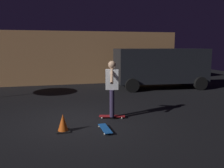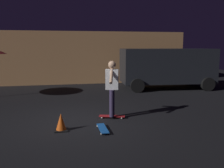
# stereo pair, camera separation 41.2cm
# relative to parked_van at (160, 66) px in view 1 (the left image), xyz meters

# --- Properties ---
(ground_plane) EXTENTS (28.00, 28.00, 0.00)m
(ground_plane) POSITION_rel_parked_van_xyz_m (-4.93, -4.77, -1.16)
(ground_plane) COLOR black
(low_building) EXTENTS (12.93, 3.01, 2.99)m
(low_building) POSITION_rel_parked_van_xyz_m (-4.45, 3.80, 0.33)
(low_building) COLOR tan
(low_building) RESTS_ON ground_plane
(parked_van) EXTENTS (4.74, 2.52, 2.03)m
(parked_van) POSITION_rel_parked_van_xyz_m (0.00, 0.00, 0.00)
(parked_van) COLOR black
(parked_van) RESTS_ON ground_plane
(skateboard_ridden) EXTENTS (0.81, 0.40, 0.07)m
(skateboard_ridden) POSITION_rel_parked_van_xyz_m (-3.81, -4.67, -1.11)
(skateboard_ridden) COLOR #AD1E23
(skateboard_ridden) RESTS_ON ground_plane
(skateboard_spare) EXTENTS (0.23, 0.78, 0.07)m
(skateboard_spare) POSITION_rel_parked_van_xyz_m (-4.27, -5.73, -1.11)
(skateboard_spare) COLOR #1959B2
(skateboard_spare) RESTS_ON ground_plane
(skater) EXTENTS (0.42, 0.97, 1.67)m
(skater) POSITION_rel_parked_van_xyz_m (-3.81, -4.67, -0.12)
(skater) COLOR #382D4C
(skater) RESTS_ON skateboard_ridden
(traffic_cone) EXTENTS (0.34, 0.34, 0.46)m
(traffic_cone) POSITION_rel_parked_van_xyz_m (-5.33, -5.52, -0.95)
(traffic_cone) COLOR black
(traffic_cone) RESTS_ON ground_plane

